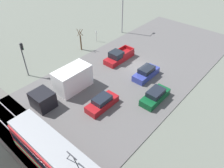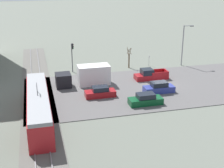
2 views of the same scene
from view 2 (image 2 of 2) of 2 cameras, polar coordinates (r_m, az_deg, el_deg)
name	(u,v)px [view 2 (image 2 of 2)]	position (r m, az deg, el deg)	size (l,w,h in m)	color
ground_plane	(161,86)	(48.54, 8.94, -0.41)	(320.00, 320.00, 0.00)	#60665B
road_surface	(161,86)	(48.53, 8.94, -0.37)	(17.37, 40.85, 0.08)	#565454
rail_bed	(38,97)	(44.85, -13.42, -2.39)	(60.38, 4.40, 0.22)	#5B5954
light_rail_tram	(39,107)	(37.75, -13.28, -4.05)	(15.80, 2.57, 4.38)	#B21E23
box_truck	(86,76)	(48.17, -4.69, 1.46)	(2.58, 8.27, 3.01)	black
pickup_truck	(151,75)	(51.14, 7.06, 1.62)	(1.99, 5.41, 1.76)	maroon
sedan_car_0	(159,88)	(45.72, 8.57, -0.71)	(1.79, 4.44, 1.57)	navy
sedan_car_1	(100,92)	(43.68, -2.17, -1.54)	(1.74, 4.26, 1.47)	maroon
sedan_car_2	(146,100)	(41.39, 6.16, -2.88)	(1.79, 4.46, 1.50)	#0C4723
traffic_light_pole	(72,54)	(54.43, -7.27, 5.53)	(0.28, 0.47, 5.07)	#47474C
street_tree	(129,59)	(56.88, 3.13, 4.65)	(0.91, 0.76, 3.81)	brown
street_lamp_near_crossing	(184,42)	(59.36, 13.02, 7.43)	(0.36, 1.95, 7.50)	gray
no_parking_sign	(149,59)	(58.52, 6.80, 4.50)	(0.32, 0.08, 2.05)	gray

